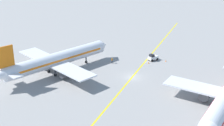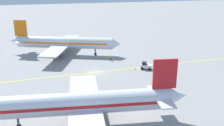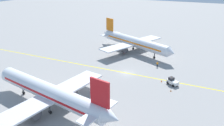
{
  "view_description": "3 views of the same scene",
  "coord_description": "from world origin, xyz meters",
  "px_view_note": "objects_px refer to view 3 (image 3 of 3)",
  "views": [
    {
      "loc": [
        -25.02,
        69.21,
        33.07
      ],
      "look_at": [
        4.81,
        2.15,
        3.88
      ],
      "focal_mm": 50.0,
      "sensor_mm": 36.0,
      "label": 1
    },
    {
      "loc": [
        -61.69,
        13.08,
        22.71
      ],
      "look_at": [
        -1.64,
        -4.17,
        2.65
      ],
      "focal_mm": 42.0,
      "sensor_mm": 36.0,
      "label": 2
    },
    {
      "loc": [
        -53.89,
        -22.65,
        26.62
      ],
      "look_at": [
        -3.38,
        3.06,
        3.84
      ],
      "focal_mm": 35.0,
      "sensor_mm": 36.0,
      "label": 3
    }
  ],
  "objects_px": {
    "airplane_adjacent_stand": "(133,42)",
    "ground_crew_worker": "(157,64)",
    "airplane_at_gate": "(50,93)",
    "traffic_cone_mid_apron": "(162,81)",
    "baggage_tug_white": "(172,82)",
    "traffic_cone_near_nose": "(171,90)",
    "traffic_cone_by_wingtip": "(170,82)"
  },
  "relations": [
    {
      "from": "traffic_cone_near_nose",
      "to": "traffic_cone_by_wingtip",
      "type": "bearing_deg",
      "value": 17.08
    },
    {
      "from": "baggage_tug_white",
      "to": "ground_crew_worker",
      "type": "relative_size",
      "value": 1.99
    },
    {
      "from": "traffic_cone_mid_apron",
      "to": "ground_crew_worker",
      "type": "bearing_deg",
      "value": 22.36
    },
    {
      "from": "ground_crew_worker",
      "to": "traffic_cone_mid_apron",
      "type": "xyz_separation_m",
      "value": [
        -9.68,
        -3.98,
        -0.63
      ]
    },
    {
      "from": "airplane_at_gate",
      "to": "ground_crew_worker",
      "type": "bearing_deg",
      "value": -23.21
    },
    {
      "from": "baggage_tug_white",
      "to": "traffic_cone_by_wingtip",
      "type": "relative_size",
      "value": 6.08
    },
    {
      "from": "traffic_cone_mid_apron",
      "to": "traffic_cone_by_wingtip",
      "type": "height_order",
      "value": "same"
    },
    {
      "from": "traffic_cone_mid_apron",
      "to": "traffic_cone_near_nose",
      "type": "bearing_deg",
      "value": -140.03
    },
    {
      "from": "traffic_cone_near_nose",
      "to": "traffic_cone_by_wingtip",
      "type": "xyz_separation_m",
      "value": [
        4.22,
        1.3,
        0.0
      ]
    },
    {
      "from": "traffic_cone_mid_apron",
      "to": "airplane_at_gate",
      "type": "bearing_deg",
      "value": 141.97
    },
    {
      "from": "ground_crew_worker",
      "to": "traffic_cone_by_wingtip",
      "type": "relative_size",
      "value": 3.05
    },
    {
      "from": "ground_crew_worker",
      "to": "traffic_cone_near_nose",
      "type": "xyz_separation_m",
      "value": [
        -13.8,
        -7.44,
        -0.63
      ]
    },
    {
      "from": "baggage_tug_white",
      "to": "traffic_cone_mid_apron",
      "type": "xyz_separation_m",
      "value": [
        0.34,
        2.91,
        -0.63
      ]
    },
    {
      "from": "airplane_at_gate",
      "to": "ground_crew_worker",
      "type": "relative_size",
      "value": 21.13
    },
    {
      "from": "airplane_adjacent_stand",
      "to": "baggage_tug_white",
      "type": "distance_m",
      "value": 28.29
    },
    {
      "from": "baggage_tug_white",
      "to": "traffic_cone_by_wingtip",
      "type": "xyz_separation_m",
      "value": [
        0.44,
        0.75,
        -0.63
      ]
    },
    {
      "from": "traffic_cone_near_nose",
      "to": "baggage_tug_white",
      "type": "bearing_deg",
      "value": 8.21
    },
    {
      "from": "baggage_tug_white",
      "to": "traffic_cone_near_nose",
      "type": "relative_size",
      "value": 6.08
    },
    {
      "from": "airplane_adjacent_stand",
      "to": "traffic_cone_near_nose",
      "type": "height_order",
      "value": "airplane_adjacent_stand"
    },
    {
      "from": "baggage_tug_white",
      "to": "airplane_adjacent_stand",
      "type": "bearing_deg",
      "value": 43.05
    },
    {
      "from": "airplane_adjacent_stand",
      "to": "ground_crew_worker",
      "type": "height_order",
      "value": "airplane_adjacent_stand"
    },
    {
      "from": "airplane_at_gate",
      "to": "traffic_cone_near_nose",
      "type": "xyz_separation_m",
      "value": [
        18.88,
        -21.45,
        -3.43
      ]
    },
    {
      "from": "traffic_cone_by_wingtip",
      "to": "airplane_adjacent_stand",
      "type": "bearing_deg",
      "value": 42.52
    },
    {
      "from": "airplane_at_gate",
      "to": "traffic_cone_by_wingtip",
      "type": "height_order",
      "value": "airplane_at_gate"
    },
    {
      "from": "baggage_tug_white",
      "to": "traffic_cone_by_wingtip",
      "type": "height_order",
      "value": "baggage_tug_white"
    },
    {
      "from": "airplane_adjacent_stand",
      "to": "traffic_cone_by_wingtip",
      "type": "bearing_deg",
      "value": -137.48
    },
    {
      "from": "airplane_at_gate",
      "to": "airplane_adjacent_stand",
      "type": "bearing_deg",
      "value": -2.24
    },
    {
      "from": "airplane_adjacent_stand",
      "to": "traffic_cone_mid_apron",
      "type": "bearing_deg",
      "value": -141.14
    },
    {
      "from": "airplane_at_gate",
      "to": "ground_crew_worker",
      "type": "distance_m",
      "value": 35.67
    },
    {
      "from": "airplane_at_gate",
      "to": "baggage_tug_white",
      "type": "bearing_deg",
      "value": -42.68
    },
    {
      "from": "traffic_cone_mid_apron",
      "to": "baggage_tug_white",
      "type": "bearing_deg",
      "value": -96.57
    },
    {
      "from": "airplane_at_gate",
      "to": "traffic_cone_mid_apron",
      "type": "distance_m",
      "value": 29.41
    }
  ]
}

